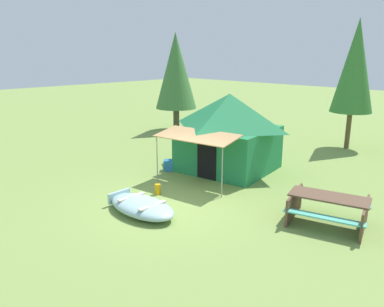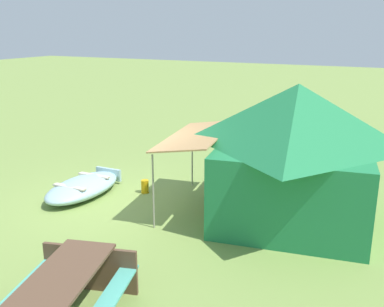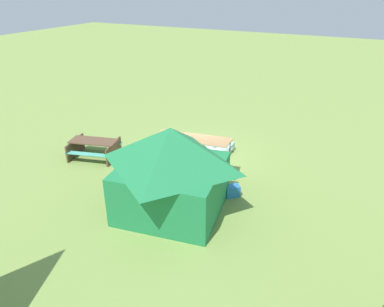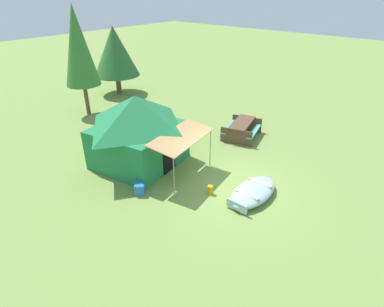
% 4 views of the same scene
% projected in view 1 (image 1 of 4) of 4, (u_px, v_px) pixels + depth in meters
% --- Properties ---
extents(ground_plane, '(80.00, 80.00, 0.00)m').
position_uv_depth(ground_plane, '(169.00, 203.00, 10.96)').
color(ground_plane, olive).
extents(beached_rowboat, '(2.27, 1.18, 0.40)m').
position_uv_depth(beached_rowboat, '(141.00, 206.00, 10.24)').
color(beached_rowboat, '#98BCC2').
rests_on(beached_rowboat, ground_plane).
extents(canvas_cabin_tent, '(3.75, 4.67, 2.84)m').
position_uv_depth(canvas_cabin_tent, '(229.00, 131.00, 13.80)').
color(canvas_cabin_tent, '#217D46').
rests_on(canvas_cabin_tent, ground_plane).
extents(picnic_table, '(2.25, 1.94, 0.76)m').
position_uv_depth(picnic_table, '(328.00, 206.00, 9.54)').
color(picnic_table, brown).
rests_on(picnic_table, ground_plane).
extents(cooler_box, '(0.59, 0.58, 0.40)m').
position_uv_depth(cooler_box, '(171.00, 165.00, 14.00)').
color(cooler_box, '#2874BA').
rests_on(cooler_box, ground_plane).
extents(fuel_can, '(0.21, 0.21, 0.32)m').
position_uv_depth(fuel_can, '(158.00, 189.00, 11.64)').
color(fuel_can, '#D4970F').
rests_on(fuel_can, ground_plane).
extents(pine_tree_back_left, '(2.25, 2.25, 5.33)m').
position_uv_depth(pine_tree_back_left, '(176.00, 71.00, 20.39)').
color(pine_tree_back_left, '#474330').
rests_on(pine_tree_back_left, ground_plane).
extents(pine_tree_back_right, '(1.81, 1.81, 5.71)m').
position_uv_depth(pine_tree_back_right, '(355.00, 66.00, 16.37)').
color(pine_tree_back_right, brown).
rests_on(pine_tree_back_right, ground_plane).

